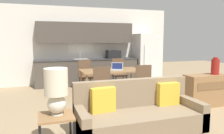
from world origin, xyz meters
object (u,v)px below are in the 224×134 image
Objects in this scene: credenza at (205,90)px; laptop at (117,68)px; refrigerator at (145,58)px; dining_chair_far_left at (86,74)px; dining_chair_near_right at (142,82)px; couch at (138,115)px; dining_chair_near_left at (101,85)px; vase at (215,66)px; dining_chair_far_right at (119,72)px; side_table at (56,127)px; table_lamp at (56,89)px; dining_table at (111,72)px.

credenza is 2.30m from laptop.
dining_chair_far_left is at bearing -159.72° from refrigerator.
dining_chair_near_right is (1.07, -1.63, 0.00)m from dining_chair_far_left.
dining_chair_far_left is (-2.44, -0.90, -0.36)m from refrigerator.
couch is 1.70m from dining_chair_near_left.
vase is at bearing 157.80° from dining_chair_near_right.
side_table is at bearing -118.52° from dining_chair_far_right.
table_lamp is at bearing 57.55° from dining_chair_near_left.
table_lamp is 0.69× the size of dining_chair_far_right.
dining_table is at bearing 57.43° from table_lamp.
dining_chair_near_right is at bearing -63.14° from dining_chair_far_left.
couch reaches higher than side_table.
laptop is at bearing 140.96° from vase.
dining_chair_near_right is at bearing -118.42° from refrigerator.
credenza is at bearing -91.17° from refrigerator.
dining_chair_near_left is at bearing 162.70° from credenza.
laptop is at bearing 137.90° from credenza.
couch is at bearing 66.77° from dining_chair_near_right.
table_lamp is at bearing 43.93° from dining_chair_near_right.
dining_chair_far_left is 1.00× the size of dining_chair_far_right.
dining_table is 2.61m from vase.
refrigerator reaches higher than couch.
vase is (0.16, -3.30, 0.05)m from refrigerator.
vase reaches higher than dining_chair_near_left.
laptop is (0.70, -0.85, 0.26)m from dining_chair_far_left.
dining_chair_far_right is (2.22, 3.49, 0.17)m from side_table.
credenza is at bearing -57.87° from dining_chair_far_right.
credenza is (1.83, -1.55, -0.30)m from dining_table.
dining_chair_far_left is at bearing 156.23° from laptop.
vase is at bearing 15.73° from side_table.
refrigerator is 1.06× the size of dining_table.
dining_chair_far_left is at bearing 123.55° from dining_table.
dining_table is at bearing -123.70° from dining_chair_near_left.
dining_table is (-1.90, -1.73, -0.21)m from refrigerator.
table_lamp reaches higher than laptop.
couch is at bearing -159.25° from vase.
dining_chair_far_right is (-1.29, 2.41, 0.15)m from credenza.
refrigerator is 3.35× the size of side_table.
dining_chair_near_left is at bearing 95.90° from couch.
credenza reaches higher than side_table.
refrigerator is 1.85× the size of dining_chair_near_left.
vase reaches higher than couch.
vase is at bearing -12.10° from laptop.
dining_chair_far_right is 1.01m from laptop.
refrigerator is 1.85× the size of dining_chair_near_right.
couch is 5.12× the size of laptop.
couch is 1.42m from table_lamp.
table_lamp is 3.87m from vase.
dining_table is 1.00m from dining_chair_far_left.
dining_chair_far_right is at bearing 74.95° from couch.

